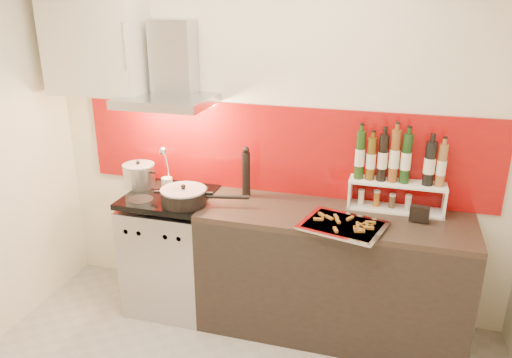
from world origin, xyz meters
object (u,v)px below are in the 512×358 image
(pepper_mill, at_px, (246,172))
(baking_tray, at_px, (343,225))
(counter, at_px, (331,274))
(stock_pot, at_px, (139,175))
(range_stove, at_px, (173,252))
(saute_pan, at_px, (185,196))

(pepper_mill, height_order, baking_tray, pepper_mill)
(counter, bearing_deg, pepper_mill, 167.64)
(stock_pot, bearing_deg, pepper_mill, 4.31)
(range_stove, relative_size, baking_tray, 1.58)
(range_stove, height_order, stock_pot, stock_pot)
(saute_pan, bearing_deg, pepper_mill, 38.26)
(range_stove, bearing_deg, pepper_mill, 15.45)
(counter, relative_size, pepper_mill, 4.85)
(range_stove, height_order, counter, range_stove)
(counter, bearing_deg, range_stove, -179.77)
(pepper_mill, bearing_deg, stock_pot, -175.69)
(range_stove, distance_m, stock_pot, 0.63)
(saute_pan, bearing_deg, counter, 7.61)
(stock_pot, height_order, pepper_mill, pepper_mill)
(baking_tray, bearing_deg, range_stove, 171.77)
(counter, height_order, baking_tray, baking_tray)
(range_stove, height_order, saute_pan, saute_pan)
(saute_pan, height_order, pepper_mill, pepper_mill)
(range_stove, distance_m, saute_pan, 0.57)
(range_stove, xyz_separation_m, saute_pan, (0.19, -0.13, 0.52))
(saute_pan, xyz_separation_m, baking_tray, (1.09, -0.05, -0.05))
(range_stove, height_order, baking_tray, baking_tray)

